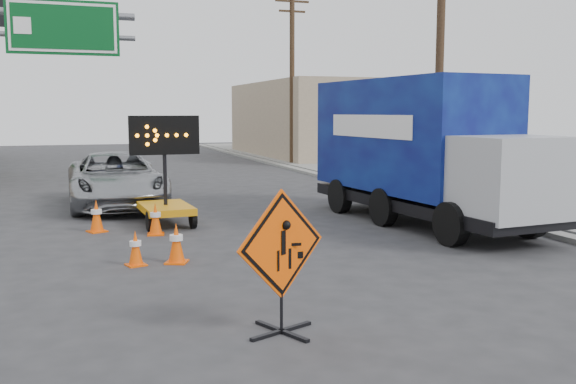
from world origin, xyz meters
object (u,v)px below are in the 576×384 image
arrow_board (166,201)px  box_truck (422,158)px  construction_sign (281,258)px  pickup_truck (116,179)px

arrow_board → box_truck: size_ratio=0.35×
construction_sign → arrow_board: (-0.26, 8.36, -0.36)m
box_truck → arrow_board: bearing=159.2°
arrow_board → pickup_truck: (-0.93, 3.76, 0.19)m
construction_sign → box_truck: 8.89m
arrow_board → construction_sign: bearing=-91.2°
construction_sign → arrow_board: arrow_board is taller
construction_sign → box_truck: bearing=25.4°
pickup_truck → box_truck: box_truck is taller
pickup_truck → box_truck: bearing=-38.1°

